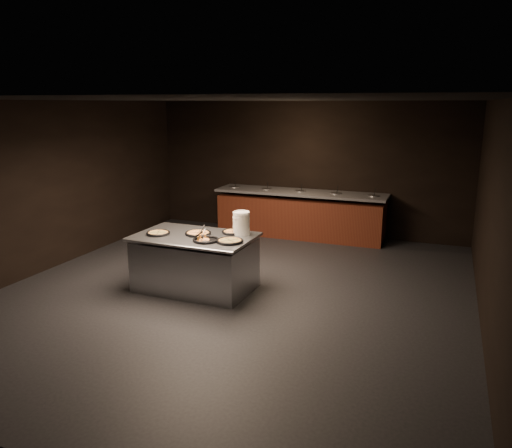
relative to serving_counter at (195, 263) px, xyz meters
The scene contains 11 objects.
room 1.21m from the serving_counter, ahead, with size 7.02×8.02×2.92m.
salad_bar 3.69m from the serving_counter, 80.19° to the left, with size 3.70×0.83×1.18m.
serving_counter is the anchor object (origin of this frame).
plate_stack 0.96m from the serving_counter, 25.14° to the left, with size 0.26×0.26×0.36m, color white.
pan_veggie_whole 0.74m from the serving_counter, 164.86° to the right, with size 0.37×0.37×0.04m.
pan_cheese_whole 0.48m from the serving_counter, 66.71° to the left, with size 0.41×0.41×0.04m.
pan_cheese_slices_a 0.76m from the serving_counter, 34.04° to the left, with size 0.33×0.33×0.04m.
pan_cheese_slices_b 0.61m from the serving_counter, 36.79° to the right, with size 0.39×0.39×0.04m.
pan_veggie_slices 0.84m from the serving_counter, 13.62° to the right, with size 0.40×0.40×0.04m.
server_left 0.54m from the serving_counter, 35.60° to the left, with size 0.09×0.29×0.14m.
server_right 0.66m from the serving_counter, 48.14° to the right, with size 0.31×0.20×0.16m.
Camera 1 is at (2.93, -6.64, 2.85)m, focal length 35.00 mm.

